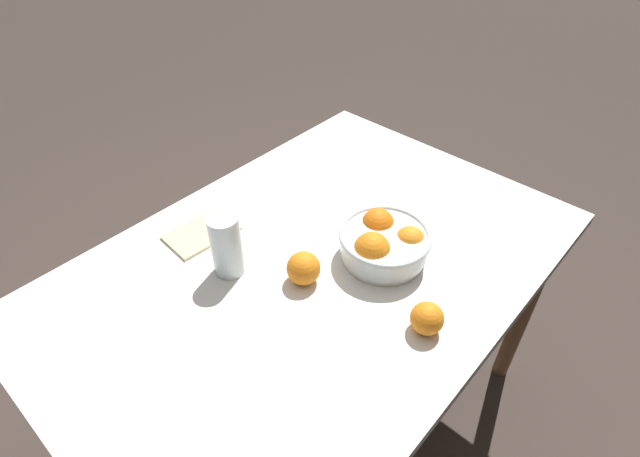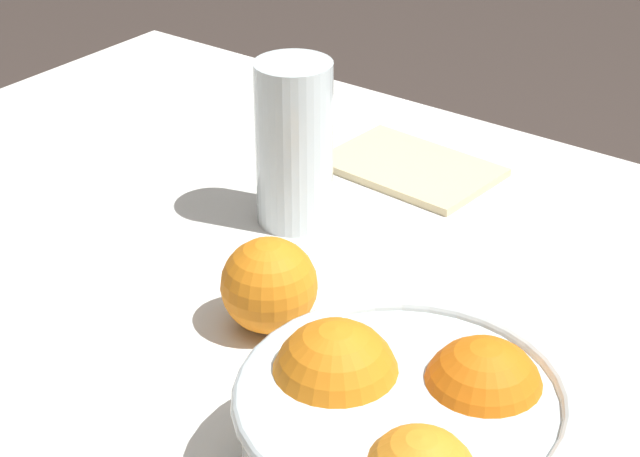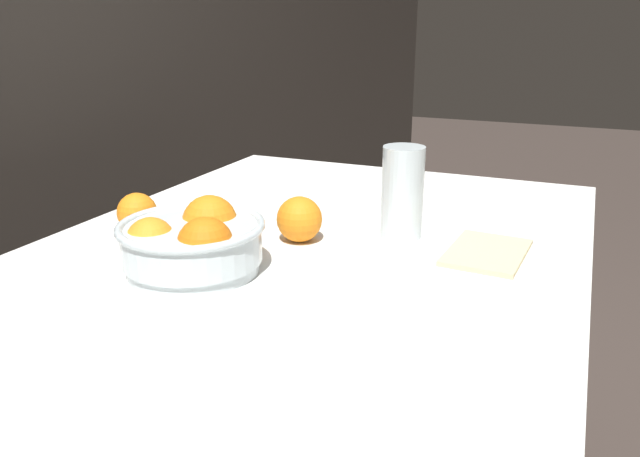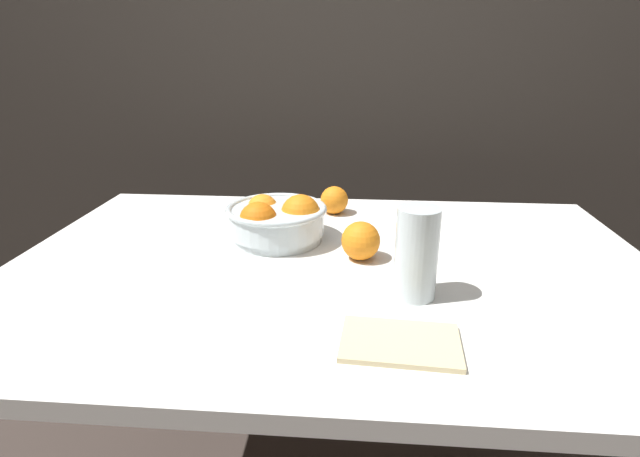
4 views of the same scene
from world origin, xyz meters
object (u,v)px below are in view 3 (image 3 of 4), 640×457
object	(u,v)px
juice_glass	(402,195)
orange_loose_near_bowl	(299,219)
orange_loose_front	(137,213)
fruit_bowl	(193,242)

from	to	relation	value
juice_glass	orange_loose_near_bowl	size ratio (longest dim) A/B	2.04
juice_glass	orange_loose_front	distance (m)	0.46
fruit_bowl	orange_loose_front	world-z (taller)	fruit_bowl
orange_loose_near_bowl	juice_glass	bearing A→B (deg)	-58.73
fruit_bowl	orange_loose_front	distance (m)	0.22
juice_glass	fruit_bowl	bearing A→B (deg)	138.87
orange_loose_front	orange_loose_near_bowl	bearing A→B (deg)	-76.55
orange_loose_near_bowl	orange_loose_front	size ratio (longest dim) A/B	1.11
fruit_bowl	orange_loose_front	size ratio (longest dim) A/B	3.12
orange_loose_near_bowl	orange_loose_front	world-z (taller)	orange_loose_near_bowl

